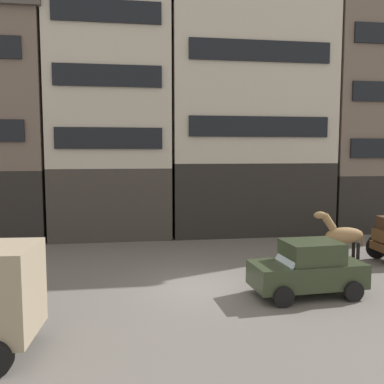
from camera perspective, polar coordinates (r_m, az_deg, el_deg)
The scene contains 6 objects.
ground_plane at distance 15.11m, azimuth 1.10°, elevation -12.89°, with size 120.00×120.00×0.00m, color #605B56.
building_center_left at distance 25.26m, azimuth -10.97°, elevation 10.43°, with size 7.00×6.81×13.86m.
building_center_right at distance 26.32m, azimuth 7.17°, elevation 13.27°, with size 9.71×6.81×16.60m.
building_far_right at distance 29.55m, azimuth 23.04°, elevation 11.97°, with size 7.39×6.81×16.54m.
draft_horse at distance 18.77m, azimuth 19.85°, elevation -5.56°, with size 2.34×0.62×2.30m.
sedan_dark at distance 14.56m, azimuth 15.57°, elevation -10.06°, with size 3.80×2.06×1.83m.
Camera 1 is at (-2.36, -14.14, 4.77)m, focal length 38.97 mm.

